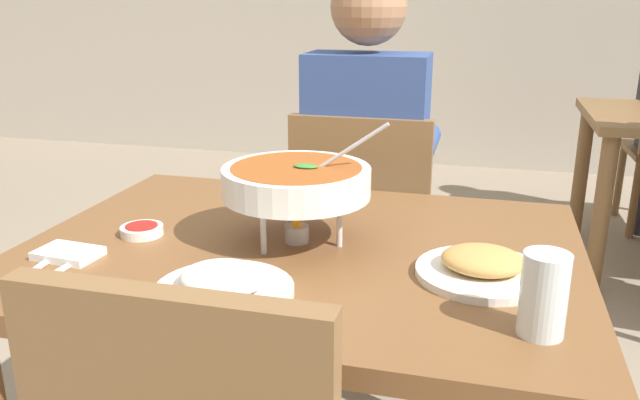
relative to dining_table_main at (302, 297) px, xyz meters
The scene contains 11 objects.
dining_table_main is the anchor object (origin of this frame).
chair_diner_main 0.71m from the dining_table_main, 90.00° to the left, with size 0.44×0.44×0.90m.
diner_main 0.75m from the dining_table_main, 90.00° to the left, with size 0.40×0.45×1.31m.
curry_bowl 0.25m from the dining_table_main, 137.14° to the left, with size 0.33×0.30×0.26m.
rice_plate 0.30m from the dining_table_main, 103.53° to the right, with size 0.24×0.24×0.06m.
appetizer_plate 0.39m from the dining_table_main, 10.84° to the right, with size 0.24×0.24×0.06m.
sauce_dish 0.37m from the dining_table_main, behind, with size 0.09×0.09×0.02m.
napkin_folded 0.48m from the dining_table_main, 156.85° to the right, with size 0.12×0.08×0.02m, color white.
fork_utensil 0.51m from the dining_table_main, 152.46° to the right, with size 0.01×0.17×0.01m, color silver.
spoon_utensil 0.47m from the dining_table_main, 149.54° to the right, with size 0.01×0.17×0.01m, color silver.
drink_glass 0.55m from the dining_table_main, 29.90° to the right, with size 0.07×0.07×0.13m.
Camera 1 is at (0.35, -1.17, 1.23)m, focal length 35.91 mm.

